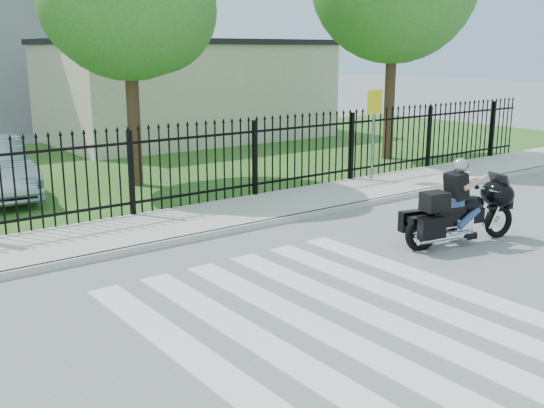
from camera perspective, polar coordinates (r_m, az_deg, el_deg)
ground at (r=8.27m, az=5.86°, el=-10.06°), size 120.00×120.00×0.00m
crosswalk at (r=8.27m, az=5.86°, el=-10.02°), size 5.00×5.50×0.01m
sidewalk at (r=12.17m, az=-10.32°, el=-2.10°), size 40.00×2.00×0.12m
curb at (r=11.32m, az=-8.02°, el=-3.21°), size 40.00×0.12×0.12m
grass_strip at (r=18.57m, az=-20.17°, el=2.54°), size 40.00×12.00×0.02m
iron_fence at (r=12.86m, az=-12.50°, el=2.50°), size 26.00×0.04×1.80m
building_low at (r=24.78m, az=-7.57°, el=9.90°), size 10.00×6.00×3.50m
building_low_roof at (r=24.74m, az=-7.71°, el=14.18°), size 10.20×6.20×0.20m
motorcycle_rider at (r=11.51m, az=16.44°, el=-0.38°), size 2.33×1.09×1.56m
traffic_sign at (r=16.13m, az=9.13°, el=7.79°), size 0.49×0.07×2.24m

